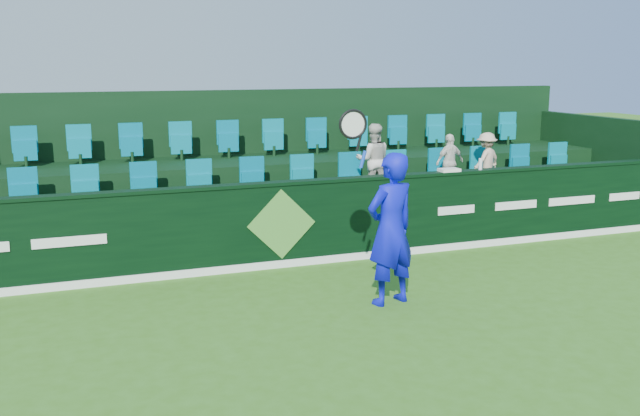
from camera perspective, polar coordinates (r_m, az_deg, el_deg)
name	(u,v)px	position (r m, az deg, el deg)	size (l,w,h in m)	color
ground	(391,365)	(7.79, 5.68, -12.39)	(60.00, 60.00, 0.00)	#376B19
sponsor_hoarding	(280,224)	(11.13, -3.26, -1.31)	(16.00, 0.25, 1.35)	black
stand_tier_front	(261,226)	(12.22, -4.77, -1.48)	(16.00, 2.00, 0.80)	black
stand_tier_back	(234,193)	(13.98, -6.89, 1.18)	(16.00, 1.80, 1.30)	black
stand_rear	(228,161)	(14.32, -7.36, 3.71)	(16.00, 4.10, 2.60)	black
seat_row_front	(254,182)	(12.47, -5.32, 2.05)	(13.50, 0.50, 0.60)	#047688
seat_row_back	(229,143)	(14.13, -7.27, 5.18)	(13.50, 0.50, 0.60)	#047688
tennis_player	(390,228)	(9.37, 5.65, -1.63)	(1.24, 0.66, 2.64)	#0C11D2
spectator_left	(373,160)	(12.77, 4.28, 3.86)	(0.63, 0.49, 1.29)	beige
spectator_middle	(450,162)	(13.50, 10.33, 3.63)	(0.62, 0.26, 1.06)	white
spectator_right	(486,160)	(13.92, 13.15, 3.74)	(0.68, 0.39, 1.05)	beige
towel	(449,170)	(12.20, 10.29, 3.01)	(0.34, 0.22, 0.05)	white
drinks_bottle	(480,164)	(12.51, 12.72, 3.46)	(0.06, 0.06, 0.20)	white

